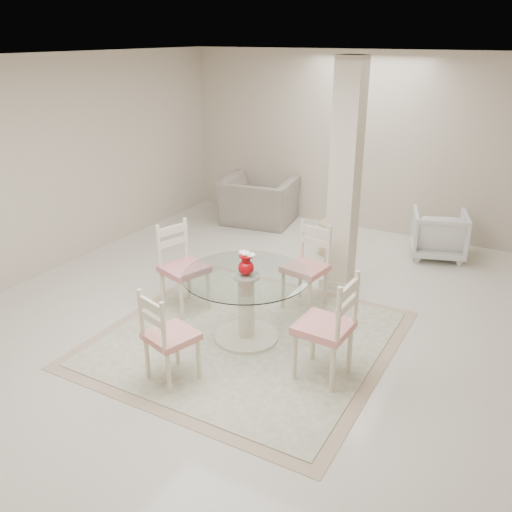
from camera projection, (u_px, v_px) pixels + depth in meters
The scene contains 13 objects.
ground at pixel (253, 319), 5.95m from camera, with size 7.00×7.00×0.00m, color silver.
room_shell at pixel (252, 151), 5.24m from camera, with size 6.02×7.02×2.71m.
column at pixel (345, 179), 6.26m from camera, with size 0.30×0.30×2.70m, color beige.
area_rug at pixel (247, 338), 5.56m from camera, with size 2.82×2.82×0.02m.
dining_table at pixel (246, 307), 5.43m from camera, with size 1.25×1.25×0.72m.
red_vase at pixel (246, 264), 5.25m from camera, with size 0.18×0.16×0.24m.
dining_chair_east at pixel (332, 321), 4.70m from camera, with size 0.48×0.48×1.13m.
dining_chair_north at pixel (309, 260), 6.05m from camera, with size 0.49×0.49×1.07m.
dining_chair_west at pixel (180, 260), 5.99m from camera, with size 0.56×0.56×1.10m.
dining_chair_south at pixel (165, 331), 4.68m from camera, with size 0.50×0.50×1.00m.
recliner_taupe at pixel (258, 201), 8.82m from camera, with size 1.15×1.01×0.75m, color gray.
armchair_white at pixel (439, 234), 7.51m from camera, with size 0.70×0.73×0.66m, color silver.
side_table at pixel (334, 239), 7.64m from camera, with size 0.44×0.44×0.46m.
Camera 1 is at (2.58, -4.56, 2.91)m, focal length 38.00 mm.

